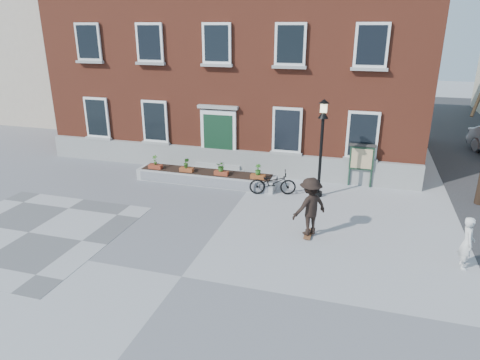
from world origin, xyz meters
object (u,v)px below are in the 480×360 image
(bicycle, at_px, (273,183))
(notice_board, at_px, (362,158))
(skateboarder, at_px, (310,206))
(bystander, at_px, (467,243))
(lamp_post, at_px, (322,135))

(bicycle, height_order, notice_board, notice_board)
(notice_board, height_order, skateboarder, skateboarder)
(notice_board, relative_size, skateboarder, 0.93)
(bicycle, relative_size, bystander, 1.22)
(notice_board, bearing_deg, bicycle, -149.69)
(bystander, height_order, lamp_post, lamp_post)
(bystander, distance_m, notice_board, 6.70)
(bystander, bearing_deg, bicycle, 57.29)
(skateboarder, bearing_deg, lamp_post, 91.69)
(lamp_post, bearing_deg, bicycle, -170.05)
(bicycle, relative_size, lamp_post, 0.48)
(bicycle, xyz_separation_m, notice_board, (3.38, 1.98, 0.76))
(bystander, xyz_separation_m, lamp_post, (-4.63, 4.28, 1.76))
(bystander, xyz_separation_m, skateboarder, (-4.52, 0.71, 0.26))
(bicycle, bearing_deg, skateboarder, -163.80)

